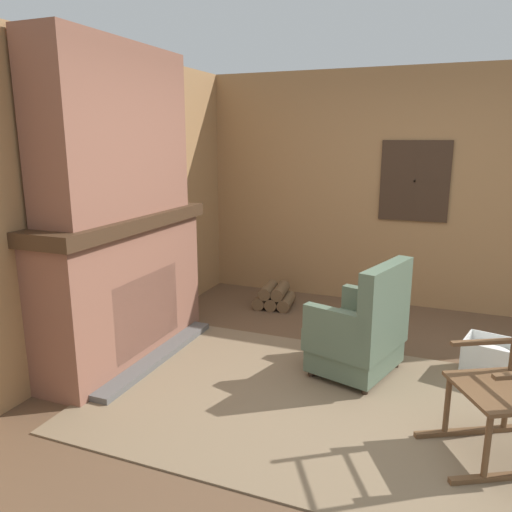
# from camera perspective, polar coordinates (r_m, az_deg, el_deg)

# --- Properties ---
(ground_plane) EXTENTS (14.00, 14.00, 0.00)m
(ground_plane) POSITION_cam_1_polar(r_m,az_deg,el_deg) (3.88, 12.53, -15.66)
(ground_plane) COLOR brown
(wood_panel_wall_left) EXTENTS (0.06, 5.21, 2.60)m
(wood_panel_wall_left) POSITION_cam_1_polar(r_m,az_deg,el_deg) (4.42, -17.98, 5.40)
(wood_panel_wall_left) COLOR #9E7247
(wood_panel_wall_left) RESTS_ON ground
(wood_panel_wall_back) EXTENTS (5.21, 0.09, 2.60)m
(wood_panel_wall_back) POSITION_cam_1_polar(r_m,az_deg,el_deg) (5.76, 17.05, 7.19)
(wood_panel_wall_back) COLOR #9E7247
(wood_panel_wall_back) RESTS_ON ground
(fireplace_hearth) EXTENTS (0.66, 1.87, 1.24)m
(fireplace_hearth) POSITION_cam_1_polar(r_m,az_deg,el_deg) (4.40, -14.64, -3.53)
(fireplace_hearth) COLOR brown
(fireplace_hearth) RESTS_ON ground
(chimney_breast) EXTENTS (0.40, 1.56, 1.34)m
(chimney_breast) POSITION_cam_1_polar(r_m,az_deg,el_deg) (4.23, -15.83, 13.53)
(chimney_breast) COLOR brown
(chimney_breast) RESTS_ON fireplace_hearth
(area_rug) EXTENTS (3.02, 2.11, 0.01)m
(area_rug) POSITION_cam_1_polar(r_m,az_deg,el_deg) (3.79, 5.25, -16.06)
(area_rug) COLOR #7A664C
(area_rug) RESTS_ON ground
(armchair) EXTENTS (0.76, 0.85, 0.94)m
(armchair) POSITION_cam_1_polar(r_m,az_deg,el_deg) (4.09, 11.91, -8.58)
(armchair) COLOR #516651
(armchair) RESTS_ON ground
(rocking_chair) EXTENTS (0.93, 0.80, 1.32)m
(rocking_chair) POSITION_cam_1_polar(r_m,az_deg,el_deg) (3.35, 26.92, -13.40)
(rocking_chair) COLOR brown
(rocking_chair) RESTS_ON ground
(firewood_stack) EXTENTS (0.46, 0.45, 0.26)m
(firewood_stack) POSITION_cam_1_polar(r_m,az_deg,el_deg) (5.66, 2.10, -4.65)
(firewood_stack) COLOR brown
(firewood_stack) RESTS_ON ground
(laundry_basket) EXTENTS (0.50, 0.43, 0.31)m
(laundry_basket) POSITION_cam_1_polar(r_m,az_deg,el_deg) (4.44, 25.49, -10.63)
(laundry_basket) COLOR white
(laundry_basket) RESTS_ON ground
(oil_lamp_vase) EXTENTS (0.10, 0.10, 0.27)m
(oil_lamp_vase) POSITION_cam_1_polar(r_m,az_deg,el_deg) (4.07, -18.22, 5.30)
(oil_lamp_vase) COLOR silver
(oil_lamp_vase) RESTS_ON fireplace_hearth
(storage_case) EXTENTS (0.17, 0.25, 0.13)m
(storage_case) POSITION_cam_1_polar(r_m,az_deg,el_deg) (4.81, -11.19, 6.49)
(storage_case) COLOR brown
(storage_case) RESTS_ON fireplace_hearth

